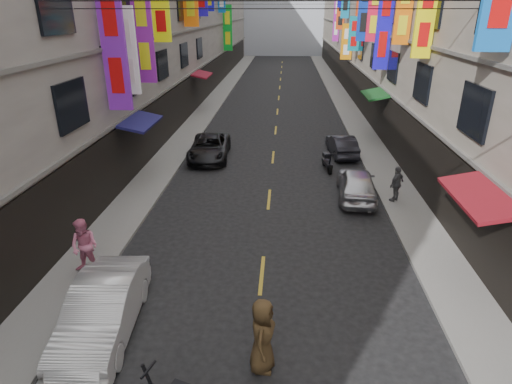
# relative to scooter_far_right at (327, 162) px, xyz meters

# --- Properties ---
(sidewalk_left) EXTENTS (2.00, 90.00, 0.12)m
(sidewalk_left) POSITION_rel_scooter_far_right_xyz_m (-8.93, 13.93, -0.38)
(sidewalk_left) COLOR slate
(sidewalk_left) RESTS_ON ground
(sidewalk_right) EXTENTS (2.00, 90.00, 0.12)m
(sidewalk_right) POSITION_rel_scooter_far_right_xyz_m (3.07, 13.93, -0.38)
(sidewalk_right) COLOR slate
(sidewalk_right) RESTS_ON ground
(street_awnings) EXTENTS (13.99, 35.20, 0.41)m
(street_awnings) POSITION_rel_scooter_far_right_xyz_m (-4.19, -2.07, 2.56)
(street_awnings) COLOR #144D2C
(street_awnings) RESTS_ON ground
(lane_markings) EXTENTS (0.12, 80.20, 0.01)m
(lane_markings) POSITION_rel_scooter_far_right_xyz_m (-2.93, 10.93, -0.44)
(lane_markings) COLOR gold
(lane_markings) RESTS_ON ground
(scooter_far_right) EXTENTS (0.58, 1.80, 1.14)m
(scooter_far_right) POSITION_rel_scooter_far_right_xyz_m (0.00, 0.00, 0.00)
(scooter_far_right) COLOR black
(scooter_far_right) RESTS_ON ground
(car_left_mid) EXTENTS (1.89, 4.53, 1.46)m
(car_left_mid) POSITION_rel_scooter_far_right_xyz_m (-6.93, -13.02, 0.29)
(car_left_mid) COLOR silver
(car_left_mid) RESTS_ON ground
(car_left_far) EXTENTS (2.38, 4.77, 1.30)m
(car_left_far) POSITION_rel_scooter_far_right_xyz_m (-6.57, 1.49, 0.21)
(car_left_far) COLOR black
(car_left_far) RESTS_ON ground
(car_right_mid) EXTENTS (1.93, 4.18, 1.39)m
(car_right_mid) POSITION_rel_scooter_far_right_xyz_m (1.01, -3.60, 0.25)
(car_right_mid) COLOR silver
(car_right_mid) RESTS_ON ground
(car_right_far) EXTENTS (1.63, 3.77, 1.20)m
(car_right_far) POSITION_rel_scooter_far_right_xyz_m (1.07, 2.59, 0.16)
(car_right_far) COLOR #25252C
(car_right_far) RESTS_ON ground
(pedestrian_lfar) EXTENTS (0.99, 0.75, 1.85)m
(pedestrian_lfar) POSITION_rel_scooter_far_right_xyz_m (-8.52, -10.43, 0.60)
(pedestrian_lfar) COLOR pink
(pedestrian_lfar) RESTS_ON sidewalk_left
(pedestrian_rfar) EXTENTS (1.05, 1.05, 1.61)m
(pedestrian_rfar) POSITION_rel_scooter_far_right_xyz_m (2.64, -4.12, 0.48)
(pedestrian_rfar) COLOR #505052
(pedestrian_rfar) RESTS_ON sidewalk_right
(pedestrian_crossing) EXTENTS (0.76, 1.01, 1.93)m
(pedestrian_crossing) POSITION_rel_scooter_far_right_xyz_m (-2.71, -13.96, 0.52)
(pedestrian_crossing) COLOR #49351D
(pedestrian_crossing) RESTS_ON ground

